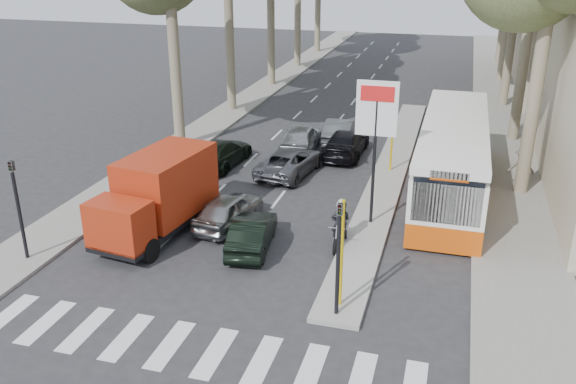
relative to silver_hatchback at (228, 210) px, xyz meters
The scene contains 19 objects.
ground 4.13m from the silver_hatchback, 60.58° to the right, with size 120.00×120.00×0.00m, color #28282B.
sidewalk_right 23.93m from the silver_hatchback, 63.68° to the left, with size 3.20×70.00×0.12m, color gray.
median_left 25.17m from the silver_hatchback, 103.78° to the left, with size 2.40×64.00×0.12m, color gray.
traffic_island 9.13m from the silver_hatchback, 54.78° to the left, with size 1.50×26.00×0.16m, color gray.
billboard 6.25m from the silver_hatchback, 15.34° to the left, with size 1.50×12.10×5.60m.
traffic_light_island 7.52m from the silver_hatchback, 43.89° to the right, with size 0.16×0.41×3.60m.
traffic_light_left 7.45m from the silver_hatchback, 140.84° to the right, with size 0.16×0.41×3.60m.
silver_hatchback is the anchor object (origin of this frame).
dark_hatchback 2.20m from the silver_hatchback, 46.69° to the right, with size 1.25×3.60×1.19m, color black.
queue_car_a 6.11m from the silver_hatchback, 83.09° to the left, with size 2.04×4.42×1.23m, color #55565D.
queue_car_b 9.83m from the silver_hatchback, 73.82° to the left, with size 1.83×4.51×1.31m, color black.
queue_car_c 9.45m from the silver_hatchback, 87.69° to the left, with size 1.72×4.27×1.46m, color #999BA0.
queue_car_d 11.63m from the silver_hatchback, 79.87° to the left, with size 1.43×4.11×1.36m, color #4E5256.
queue_car_e 6.86m from the silver_hatchback, 114.18° to the left, with size 1.82×4.47×1.30m, color black.
red_truck 2.70m from the silver_hatchback, 148.78° to the right, with size 2.79×5.78×2.96m.
city_bus 9.90m from the silver_hatchback, 35.48° to the left, with size 2.71×12.11×3.19m.
motorcycle 4.41m from the silver_hatchback, ahead, with size 0.73×2.01×1.71m.
pedestrian_near 11.18m from the silver_hatchback, 34.56° to the left, with size 0.95×0.47×1.63m, color #382E46.
pedestrian_far 12.98m from the silver_hatchback, 32.39° to the left, with size 1.17×0.52×1.80m, color #6B5F50.
Camera 1 is at (6.00, -16.27, 10.04)m, focal length 38.00 mm.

